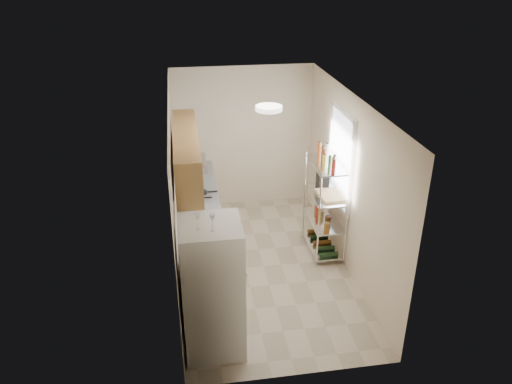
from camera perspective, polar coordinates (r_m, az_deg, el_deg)
room at (r=7.05m, az=0.92°, el=0.29°), size 2.52×4.42×2.62m
counter_run at (r=7.75m, az=-6.41°, el=-4.46°), size 0.63×3.51×0.90m
upper_cabinets at (r=6.85m, az=-7.94°, el=3.90°), size 0.33×2.20×0.72m
range_hood at (r=7.75m, az=-7.53°, el=3.21°), size 0.50×0.60×0.12m
window at (r=7.55m, az=9.69°, el=3.75°), size 0.06×1.00×1.46m
bakers_rack at (r=7.62m, az=8.00°, el=0.43°), size 0.45×0.90×1.73m
ceiling_dome at (r=6.33m, az=1.47°, el=9.57°), size 0.34×0.34×0.05m
refrigerator at (r=5.86m, az=-4.99°, el=-10.90°), size 0.69×0.69×1.68m
wine_glass_a at (r=5.24m, az=-5.00°, el=-3.49°), size 0.07×0.07×0.20m
wine_glass_b at (r=5.29m, az=-6.68°, el=-3.38°), size 0.06×0.06×0.18m
rice_cooker at (r=7.34m, az=-6.85°, el=-1.50°), size 0.23×0.23×0.19m
frying_pan_large at (r=7.72m, az=-7.34°, el=-0.68°), size 0.30×0.30×0.05m
frying_pan_small at (r=7.88m, az=-6.30°, el=-0.07°), size 0.21×0.21×0.04m
cutting_board at (r=7.60m, az=8.63°, el=-0.34°), size 0.42×0.52×0.03m
espresso_machine at (r=7.84m, az=7.62°, el=1.60°), size 0.18×0.26×0.29m
storage_bag at (r=7.98m, az=7.21°, el=-2.02°), size 0.13×0.16×0.16m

